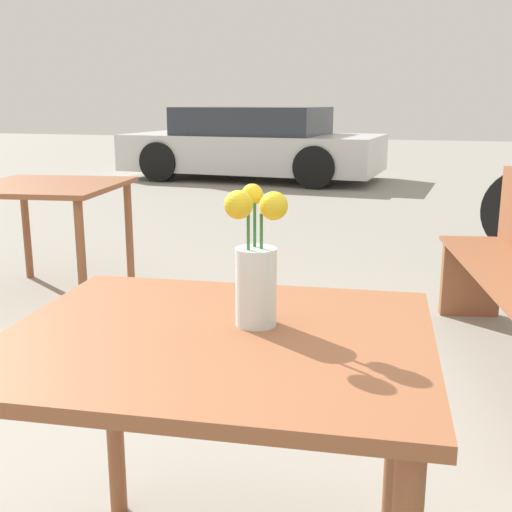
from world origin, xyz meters
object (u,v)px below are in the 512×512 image
Objects in this scene: table_front at (217,377)px; table_back at (48,199)px; parked_car at (253,144)px; flower_vase at (256,273)px.

table_front reaches higher than table_back.
parked_car reaches higher than table_front.
table_back is 6.42m from parked_car.
table_front is 0.97× the size of table_back.
parked_car is (-2.56, 8.46, -0.29)m from flower_vase.
table_back is at bearing 133.21° from flower_vase.
parked_car is at bearing 95.50° from table_back.
parked_car reaches higher than flower_vase.
table_back is (-1.94, 2.07, -0.22)m from flower_vase.
table_back is (-1.88, 2.14, 0.00)m from table_front.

